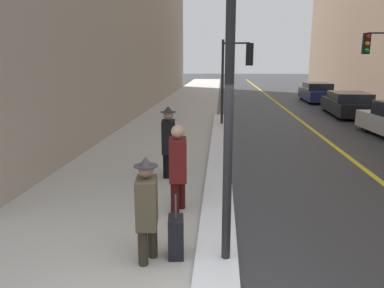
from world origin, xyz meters
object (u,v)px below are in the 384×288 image
object	(u,v)px
pedestrian_in_fedora	(147,206)
parked_car_black	(349,104)
traffic_light_near	(239,65)
traffic_light_far	(376,56)
pedestrian_with_shoulder_bag	(169,139)
lamp_post	(230,33)
rolling_suitcase	(176,237)
parked_car_navy	(317,93)
pedestrian_nearside	(178,164)

from	to	relation	value
pedestrian_in_fedora	parked_car_black	xyz separation A→B (m)	(7.63, 15.27, -0.26)
traffic_light_near	traffic_light_far	bearing A→B (deg)	21.78
traffic_light_near	pedestrian_with_shoulder_bag	xyz separation A→B (m)	(-1.97, -7.22, -1.68)
lamp_post	traffic_light_far	bearing A→B (deg)	62.50
traffic_light_near	pedestrian_in_fedora	world-z (taller)	traffic_light_near
traffic_light_far	pedestrian_with_shoulder_bag	xyz separation A→B (m)	(-8.03, -8.84, -2.03)
pedestrian_in_fedora	rolling_suitcase	bearing A→B (deg)	107.45
pedestrian_in_fedora	parked_car_navy	size ratio (longest dim) A/B	0.33
pedestrian_nearside	pedestrian_with_shoulder_bag	bearing A→B (deg)	-173.91
parked_car_navy	rolling_suitcase	size ratio (longest dim) A/B	4.90
pedestrian_in_fedora	pedestrian_with_shoulder_bag	xyz separation A→B (m)	(-0.25, 3.96, 0.11)
traffic_light_near	traffic_light_far	distance (m)	6.28
traffic_light_far	pedestrian_nearside	xyz separation A→B (m)	(-7.57, -10.94, -2.06)
traffic_light_near	rolling_suitcase	world-z (taller)	traffic_light_near
pedestrian_with_shoulder_bag	pedestrian_nearside	bearing A→B (deg)	6.09
parked_car_navy	traffic_light_near	bearing A→B (deg)	153.07
traffic_light_far	parked_car_navy	size ratio (longest dim) A/B	0.89
parked_car_navy	parked_car_black	bearing A→B (deg)	-178.33
lamp_post	parked_car_black	bearing A→B (deg)	66.91
pedestrian_in_fedora	parked_car_black	bearing A→B (deg)	147.00
traffic_light_far	parked_car_black	size ratio (longest dim) A/B	0.83
pedestrian_with_shoulder_bag	rolling_suitcase	xyz separation A→B (m)	(0.63, -3.79, -0.65)
traffic_light_near	traffic_light_far	world-z (taller)	traffic_light_far
pedestrian_in_fedora	parked_car_black	size ratio (longest dim) A/B	0.31
pedestrian_with_shoulder_bag	parked_car_navy	size ratio (longest dim) A/B	0.38
parked_car_navy	rolling_suitcase	world-z (taller)	parked_car_navy
pedestrian_with_shoulder_bag	parked_car_navy	xyz separation A→B (m)	(7.88, 18.03, -0.34)
traffic_light_far	pedestrian_nearside	bearing A→B (deg)	55.37
lamp_post	traffic_light_near	xyz separation A→B (m)	(0.63, 11.23, -0.49)
pedestrian_in_fedora	parked_car_black	world-z (taller)	pedestrian_in_fedora
traffic_light_far	pedestrian_in_fedora	size ratio (longest dim) A/B	2.68
traffic_light_far	parked_car_black	world-z (taller)	traffic_light_far
lamp_post	traffic_light_far	size ratio (longest dim) A/B	1.27
pedestrian_nearside	rolling_suitcase	size ratio (longest dim) A/B	1.75
traffic_light_far	parked_car_navy	world-z (taller)	traffic_light_far
rolling_suitcase	lamp_post	bearing A→B (deg)	66.18
pedestrian_in_fedora	lamp_post	bearing A→B (deg)	80.60
lamp_post	rolling_suitcase	size ratio (longest dim) A/B	5.52
traffic_light_near	pedestrian_nearside	world-z (taller)	traffic_light_near
lamp_post	traffic_light_near	size ratio (longest dim) A/B	1.44
lamp_post	pedestrian_nearside	distance (m)	3.04
traffic_light_far	parked_car_navy	xyz separation A→B (m)	(-0.15, 9.19, -2.37)
lamp_post	pedestrian_with_shoulder_bag	bearing A→B (deg)	108.51
pedestrian_in_fedora	pedestrian_with_shoulder_bag	bearing A→B (deg)	177.17
traffic_light_far	pedestrian_in_fedora	distance (m)	15.13
traffic_light_far	pedestrian_in_fedora	world-z (taller)	traffic_light_far
pedestrian_nearside	parked_car_black	bearing A→B (deg)	144.62
traffic_light_near	parked_car_black	distance (m)	7.47
pedestrian_nearside	parked_car_black	size ratio (longest dim) A/B	0.33
traffic_light_near	parked_car_black	bearing A→B (deg)	41.56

